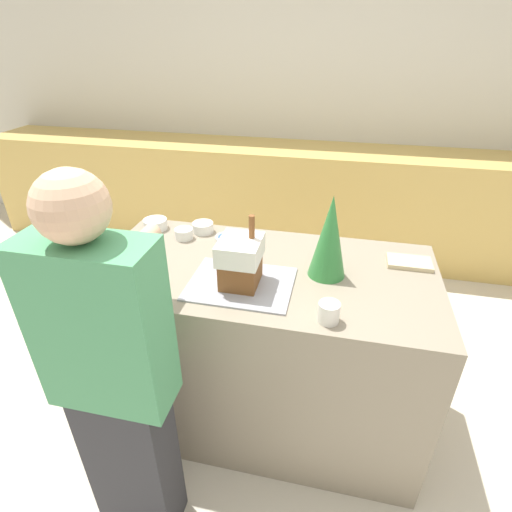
# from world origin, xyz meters

# --- Properties ---
(ground_plane) EXTENTS (12.00, 12.00, 0.00)m
(ground_plane) POSITION_xyz_m (0.00, 0.00, 0.00)
(ground_plane) COLOR beige
(wall_back) EXTENTS (8.00, 0.05, 2.60)m
(wall_back) POSITION_xyz_m (0.00, 2.25, 1.30)
(wall_back) COLOR beige
(wall_back) RESTS_ON ground_plane
(back_cabinet_block) EXTENTS (6.00, 0.60, 0.95)m
(back_cabinet_block) POSITION_xyz_m (0.00, 1.92, 0.47)
(back_cabinet_block) COLOR tan
(back_cabinet_block) RESTS_ON ground_plane
(kitchen_island) EXTENTS (1.53, 0.78, 0.91)m
(kitchen_island) POSITION_xyz_m (0.00, 0.00, 0.45)
(kitchen_island) COLOR gray
(kitchen_island) RESTS_ON ground_plane
(baking_tray) EXTENTS (0.43, 0.34, 0.01)m
(baking_tray) POSITION_xyz_m (-0.06, -0.14, 0.91)
(baking_tray) COLOR #9E9EA8
(baking_tray) RESTS_ON kitchen_island
(gingerbread_house) EXTENTS (0.17, 0.19, 0.30)m
(gingerbread_house) POSITION_xyz_m (-0.06, -0.14, 1.02)
(gingerbread_house) COLOR brown
(gingerbread_house) RESTS_ON baking_tray
(decorative_tree) EXTENTS (0.16, 0.16, 0.36)m
(decorative_tree) POSITION_xyz_m (0.28, 0.01, 1.09)
(decorative_tree) COLOR #33843D
(decorative_tree) RESTS_ON kitchen_island
(candy_bowl_far_left) EXTENTS (0.11, 0.11, 0.05)m
(candy_bowl_far_left) POSITION_xyz_m (-0.38, 0.29, 0.94)
(candy_bowl_far_left) COLOR white
(candy_bowl_far_left) RESTS_ON kitchen_island
(candy_bowl_far_right) EXTENTS (0.12, 0.12, 0.05)m
(candy_bowl_far_right) POSITION_xyz_m (-0.21, 0.17, 0.94)
(candy_bowl_far_right) COLOR silver
(candy_bowl_far_right) RESTS_ON kitchen_island
(candy_bowl_center_rear) EXTENTS (0.09, 0.09, 0.05)m
(candy_bowl_center_rear) POSITION_xyz_m (-0.45, 0.20, 0.94)
(candy_bowl_center_rear) COLOR white
(candy_bowl_center_rear) RESTS_ON kitchen_island
(candy_bowl_behind_tray) EXTENTS (0.12, 0.12, 0.05)m
(candy_bowl_behind_tray) POSITION_xyz_m (-0.64, 0.27, 0.94)
(candy_bowl_behind_tray) COLOR white
(candy_bowl_behind_tray) RESTS_ON kitchen_island
(cookbook) EXTENTS (0.19, 0.12, 0.02)m
(cookbook) POSITION_xyz_m (0.64, 0.18, 0.92)
(cookbook) COLOR #CCB78C
(cookbook) RESTS_ON kitchen_island
(mug) EXTENTS (0.08, 0.08, 0.08)m
(mug) POSITION_xyz_m (0.31, -0.31, 0.95)
(mug) COLOR white
(mug) RESTS_ON kitchen_island
(person) EXTENTS (0.40, 0.50, 1.54)m
(person) POSITION_xyz_m (-0.37, -0.65, 0.79)
(person) COLOR #333338
(person) RESTS_ON ground_plane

